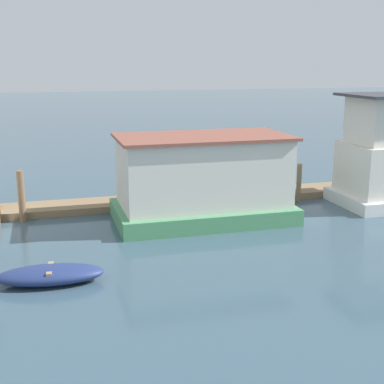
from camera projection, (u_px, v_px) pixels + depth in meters
The scene contains 7 objects.
ground_plane at pixel (186, 219), 22.13m from camera, with size 200.00×200.00×0.00m, color #385160.
dock_walkway at pixel (171, 200), 24.56m from camera, with size 33.80×1.85×0.30m, color #846B4C.
houseboat_green at pixel (203, 180), 21.70m from camera, with size 7.16×4.01×3.50m.
dinghy_navy at pixel (50, 275), 15.68m from camera, with size 3.22×1.46×0.54m.
mooring_post_near_right at pixel (299, 183), 24.80m from camera, with size 0.23×0.23×1.77m, color #846B4C.
mooring_post_far_right at pixel (21, 196), 21.56m from camera, with size 0.28×0.28×2.12m, color brown.
mooring_post_centre at pixel (350, 179), 25.50m from camera, with size 0.23×0.23×1.84m, color #846B4C.
Camera 1 is at (-5.42, -20.53, 6.36)m, focal length 50.00 mm.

